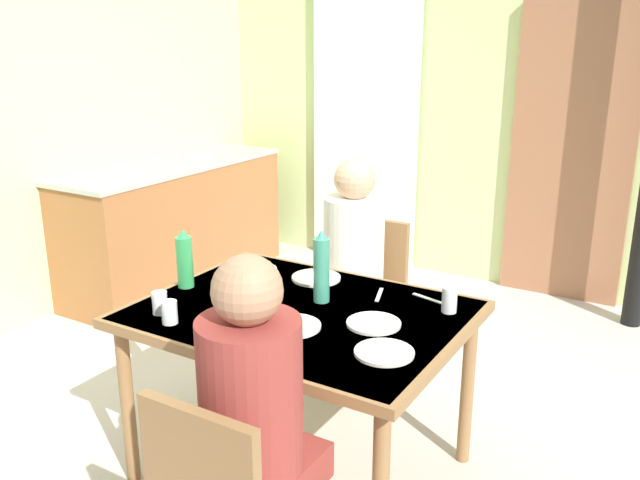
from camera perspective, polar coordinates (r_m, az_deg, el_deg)
The scene contains 24 objects.
ground_plane at distance 3.37m, azimuth -4.10°, elevation -14.99°, with size 6.42×6.42×0.00m, color beige.
wall_back at distance 5.08m, azimuth 12.09°, elevation 12.61°, with size 4.26×0.10×2.84m, color #C0D68E.
wall_left at distance 4.73m, azimuth -20.92°, elevation 11.59°, with size 0.10×3.70×2.84m, color #C2D18D.
door_wooden at distance 4.85m, azimuth 20.52°, elevation 6.68°, with size 0.80×0.05×2.00m, color #945F43.
curtain_panel at distance 5.30m, azimuth 3.80°, elevation 10.65°, with size 0.90×0.03×2.39m, color white.
kitchen_counter at distance 5.05m, azimuth -12.21°, elevation 1.38°, with size 0.61×1.84×0.91m.
dining_table at distance 2.71m, azimuth -1.65°, elevation -7.34°, with size 1.27×0.98×0.74m.
chair_far_diner at distance 3.51m, azimuth 3.75°, elevation -4.44°, with size 0.40×0.40×0.87m.
person_near_diner at distance 1.99m, azimuth -5.64°, elevation -13.24°, with size 0.30×0.37×0.77m.
person_far_diner at distance 3.30m, azimuth 2.76°, elevation -0.61°, with size 0.30×0.37×0.77m.
water_bottle_green_near at distance 2.71m, azimuth 0.13°, elevation -2.41°, with size 0.07×0.07×0.30m.
water_bottle_green_far at distance 2.93m, azimuth -11.42°, elevation -1.69°, with size 0.07×0.07×0.26m.
serving_bowl_center at distance 2.99m, azimuth -5.30°, elevation -2.91°, with size 0.17×0.17×0.06m, color #EFE5CB.
dinner_plate_near_left at distance 2.55m, azimuth 4.58°, elevation -7.07°, with size 0.21×0.21×0.01m, color white.
dinner_plate_near_right at distance 2.33m, azimuth 5.47°, elevation -9.47°, with size 0.21×0.21×0.01m, color white.
dinner_plate_far_center at distance 2.52m, azimuth -2.34°, elevation -7.31°, with size 0.21×0.21×0.01m, color white.
dinner_plate_far_side at distance 3.00m, azimuth -0.33°, elevation -3.23°, with size 0.22×0.22×0.01m, color white.
drinking_glass_by_near_diner at distance 2.70m, azimuth -13.45°, elevation -5.20°, with size 0.06×0.06×0.09m, color silver.
drinking_glass_by_far_diner at distance 2.69m, azimuth 10.93°, elevation -5.00°, with size 0.06×0.06×0.10m, color silver.
drinking_glass_spare_center at distance 2.60m, azimuth -12.66°, elevation -6.00°, with size 0.06×0.06×0.09m, color silver.
bread_plate_sliced at distance 2.80m, azimuth -5.88°, elevation -4.75°, with size 0.19×0.19×0.02m, color #DBB77A.
cutlery_knife_near at distance 2.83m, azimuth 5.05°, elevation -4.65°, with size 0.15×0.02×0.00m, color silver.
cutlery_fork_near at distance 2.57m, azimuth -9.46°, elevation -7.20°, with size 0.15×0.02×0.00m, color silver.
cutlery_knife_far at distance 2.82m, azimuth 9.13°, elevation -4.92°, with size 0.15×0.02×0.00m, color silver.
Camera 1 is at (1.66, -2.32, 1.78)m, focal length 37.70 mm.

